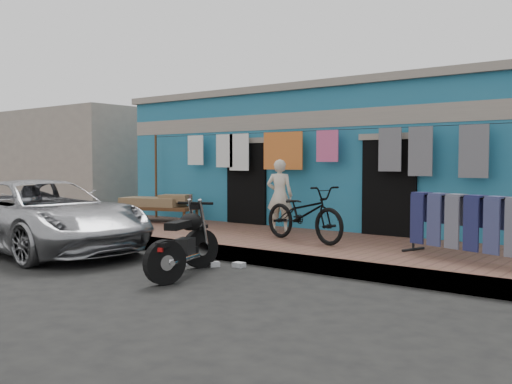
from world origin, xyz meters
name	(u,v)px	position (x,y,z in m)	size (l,w,h in m)	color
ground	(171,277)	(0.00, 0.00, 0.00)	(80.00, 80.00, 0.00)	black
sidewalk	(289,245)	(0.00, 3.00, 0.12)	(28.00, 3.00, 0.25)	brown
curb	(239,255)	(0.00, 1.55, 0.12)	(28.00, 0.10, 0.25)	gray
building	(384,161)	(0.00, 6.99, 1.69)	(12.20, 5.20, 3.36)	#206A8F
neighbor_left	(100,161)	(-11.00, 7.00, 1.70)	(6.00, 5.00, 3.40)	#9E9384
clothesline	(311,155)	(-0.33, 4.25, 1.80)	(10.06, 0.06, 2.10)	brown
car	(42,215)	(-3.63, 0.20, 0.69)	(2.22, 4.89, 1.38)	#ABABAF
seated_person	(280,195)	(-0.74, 3.73, 0.98)	(0.53, 0.35, 1.47)	beige
bicycle	(304,207)	(0.45, 2.81, 0.86)	(0.66, 1.88, 1.22)	black
motorcycle	(184,240)	(0.07, 0.20, 0.53)	(1.14, 1.72, 1.05)	black
charpoy	(160,209)	(-4.09, 3.54, 0.56)	(2.01, 1.39, 0.62)	brown
jeans_rack	(466,226)	(3.32, 2.70, 0.74)	(2.05, 1.00, 0.97)	black
litter_a	(239,265)	(0.28, 1.20, 0.04)	(0.18, 0.14, 0.08)	silver
litter_b	(214,264)	(-0.07, 1.00, 0.04)	(0.15, 0.12, 0.08)	silver
litter_c	(191,262)	(-0.50, 0.92, 0.04)	(0.20, 0.16, 0.08)	silver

